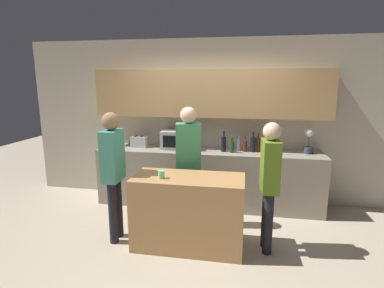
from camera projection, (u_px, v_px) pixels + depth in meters
The scene contains 18 objects.
ground_plane at pixel (193, 249), 3.67m from camera, with size 14.00×14.00×0.00m, color #BCAD93.
back_wall at pixel (210, 111), 4.96m from camera, with size 6.40×0.40×2.70m.
back_counter at pixel (208, 178), 4.91m from camera, with size 3.60×0.62×0.92m.
kitchen_island at pixel (188, 212), 3.66m from camera, with size 1.33×0.60×0.90m.
microwave at pixel (178, 139), 4.93m from camera, with size 0.52×0.39×0.30m.
toaster at pixel (139, 142), 5.06m from camera, with size 0.26×0.16×0.18m.
potted_plant at pixel (309, 141), 4.57m from camera, with size 0.14×0.14×0.40m.
bottle_0 at pixel (224, 144), 4.71m from camera, with size 0.08×0.08×0.33m.
bottle_1 at pixel (232, 147), 4.66m from camera, with size 0.06×0.06×0.23m.
bottle_2 at pixel (239, 145), 4.82m from camera, with size 0.07×0.07×0.23m.
bottle_3 at pixel (245, 146), 4.72m from camera, with size 0.06×0.06×0.24m.
bottle_4 at pixel (253, 144), 4.70m from camera, with size 0.08×0.08×0.32m.
bottle_5 at pixel (258, 144), 4.71m from camera, with size 0.07×0.07×0.30m.
bottle_6 at pixel (267, 146), 4.58m from camera, with size 0.08×0.08×0.32m.
cup_0 at pixel (161, 175), 3.51m from camera, with size 0.07×0.07×0.09m.
person_left at pixel (188, 156), 4.10m from camera, with size 0.37×0.25×1.68m.
person_center at pixel (270, 177), 3.47m from camera, with size 0.22×0.35×1.57m.
person_right at pixel (113, 166), 3.70m from camera, with size 0.22×0.34×1.65m.
Camera 1 is at (0.57, -3.28, 2.01)m, focal length 28.00 mm.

